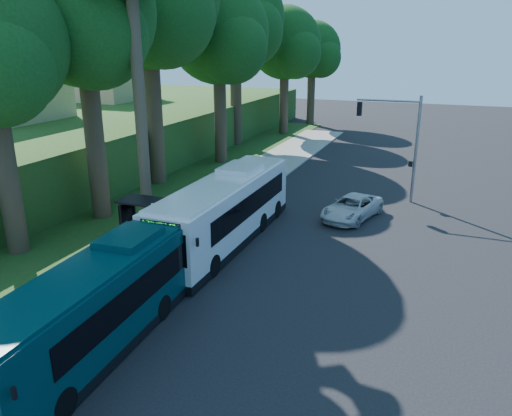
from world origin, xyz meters
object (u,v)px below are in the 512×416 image
at_px(bus_shelter, 148,213).
at_px(white_bus, 226,209).
at_px(teal_bus, 105,298).
at_px(pickup, 352,207).

xyz_separation_m(bus_shelter, white_bus, (3.46, 2.09, 0.01)).
distance_m(bus_shelter, teal_bus, 8.73).
bearing_deg(teal_bus, white_bus, 87.27).
height_order(bus_shelter, white_bus, white_bus).
relative_size(white_bus, teal_bus, 1.08).
bearing_deg(white_bus, teal_bus, -89.98).
xyz_separation_m(white_bus, pickup, (5.53, 6.08, -1.13)).
height_order(white_bus, teal_bus, white_bus).
bearing_deg(white_bus, pickup, 47.73).
xyz_separation_m(bus_shelter, teal_bus, (3.45, -8.02, -0.14)).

